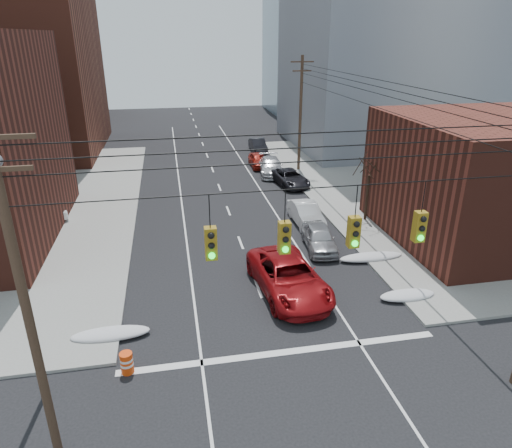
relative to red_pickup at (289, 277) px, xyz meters
name	(u,v)px	position (x,y,z in m)	size (l,w,h in m)	color
sidewalk_ne	(508,180)	(25.50, 15.70, -0.85)	(40.00, 40.00, 0.15)	gray
building_brick_far	(27,79)	(-27.50, 62.70, 5.07)	(22.00, 18.00, 12.00)	#522218
building_office	(391,37)	(20.50, 32.70, 11.57)	(22.00, 20.00, 25.00)	gray
building_glass	(331,46)	(22.50, 58.70, 10.07)	(20.00, 18.00, 22.00)	gray
utility_pole_left	(25,301)	(-10.00, -8.30, 4.85)	(2.20, 0.28, 11.00)	#473323
utility_pole_far	(300,112)	(7.00, 22.70, 4.85)	(2.20, 0.28, 11.00)	#473323
traffic_signals	(320,233)	(-1.40, -8.33, 6.24)	(17.00, 0.42, 2.02)	black
street_light	(18,263)	(-11.00, -5.30, 4.61)	(0.44, 0.44, 9.32)	gray
bare_tree	(367,191)	(8.09, 8.70, 1.39)	(2.09, 2.20, 4.93)	black
snow_nw	(111,334)	(-8.90, -2.30, -0.72)	(3.50, 1.08, 0.42)	silver
snow_ne	(407,295)	(5.90, -1.80, -0.72)	(3.00, 1.08, 0.42)	silver
snow_east_far	(371,257)	(5.90, 2.70, -0.72)	(4.00, 1.08, 0.42)	silver
red_pickup	(289,277)	(0.00, 0.00, 0.00)	(3.09, 6.69, 1.86)	maroon
parked_car_a	(319,238)	(3.30, 4.87, -0.17)	(1.80, 4.48, 1.53)	#9FA0A4
parked_car_b	(306,214)	(3.66, 8.95, -0.15)	(1.65, 4.74, 1.56)	silver
parked_car_c	(290,178)	(4.90, 18.13, -0.22)	(2.34, 5.08, 1.41)	black
parked_car_d	(271,166)	(3.98, 21.96, -0.14)	(2.22, 5.47, 1.59)	#B3B3B8
parked_car_e	(258,160)	(3.30, 24.81, -0.21)	(1.69, 4.20, 1.43)	maroon
parked_car_f	(258,145)	(4.54, 31.40, -0.18)	(1.58, 4.54, 1.50)	black
lot_car_a	(39,215)	(-15.22, 12.51, -0.15)	(1.32, 3.79, 1.25)	white
lot_car_b	(32,206)	(-16.15, 14.54, -0.13)	(2.15, 4.65, 1.29)	#B6B7BC
construction_barrel	(127,363)	(-8.00, -4.80, -0.45)	(0.55, 0.55, 0.93)	#E43F0C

